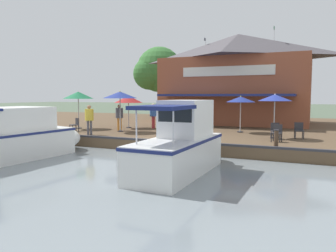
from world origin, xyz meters
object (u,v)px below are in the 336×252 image
Objects in this scene: patio_umbrella_by_entrance at (241,99)px; cafe_chair_beside_entrance at (75,124)px; tree_downstream_bank at (157,71)px; cafe_chair_facing_river at (277,132)px; cafe_chair_far_corner_seat at (299,130)px; person_near_entrance at (89,116)px; person_mid_patio at (153,113)px; motorboat_second_along at (184,145)px; patio_umbrella_mid_patio_left at (120,95)px; person_at_quay_edge at (119,114)px; motorboat_nearest_quay at (6,139)px; patio_umbrella_back_row at (275,98)px; patio_umbrella_mid_patio_right at (128,99)px; mooring_post at (276,139)px; cafe_chair_mid_patio at (276,130)px; patio_umbrella_near_quay_edge at (78,95)px; waterfront_restaurant at (238,78)px.

cafe_chair_beside_entrance is at bearing -68.58° from patio_umbrella_by_entrance.
tree_downstream_bank is (-13.47, -12.22, 3.06)m from patio_umbrella_by_entrance.
cafe_chair_far_corner_seat is at bearing 151.38° from cafe_chair_facing_river.
person_near_entrance is (1.07, 1.92, 0.61)m from cafe_chair_beside_entrance.
person_mid_patio is 10.77m from motorboat_second_along.
patio_umbrella_mid_patio_left is 3.14m from person_mid_patio.
person_at_quay_edge is 7.94m from motorboat_nearest_quay.
person_at_quay_edge is (0.39, -10.79, 0.58)m from cafe_chair_far_corner_seat.
cafe_chair_far_corner_seat is 1.95m from cafe_chair_facing_river.
patio_umbrella_mid_patio_right is at bearing -99.83° from patio_umbrella_back_row.
patio_umbrella_mid_patio_right is at bearing -116.54° from mooring_post.
motorboat_second_along is (5.21, 9.34, -0.04)m from cafe_chair_beside_entrance.
motorboat_nearest_quay is 1.46× the size of motorboat_second_along.
patio_umbrella_mid_patio_right is 2.70× the size of cafe_chair_facing_river.
cafe_chair_facing_river is at bearing 9.14° from cafe_chair_mid_patio.
patio_umbrella_by_entrance is 1.33× the size of person_at_quay_edge.
patio_umbrella_near_quay_edge is 1.52× the size of person_at_quay_edge.
patio_umbrella_near_quay_edge reaches higher than patio_umbrella_back_row.
cafe_chair_mid_patio is at bearing 88.09° from person_at_quay_edge.
waterfront_restaurant is 16.88m from motorboat_second_along.
patio_umbrella_mid_patio_right reaches higher than cafe_chair_far_corner_seat.
cafe_chair_far_corner_seat is at bearing 153.04° from motorboat_second_along.
cafe_chair_far_corner_seat is at bearing 123.15° from cafe_chair_mid_patio.
cafe_chair_mid_patio is 0.10× the size of motorboat_nearest_quay.
cafe_chair_mid_patio is at bearing 43.68° from patio_umbrella_by_entrance.
tree_downstream_bank is at bearing -170.37° from motorboat_nearest_quay.
patio_umbrella_by_entrance is at bearing 111.42° from cafe_chair_beside_entrance.
patio_umbrella_by_entrance is 0.98× the size of patio_umbrella_mid_patio_right.
waterfront_restaurant is 9.97m from patio_umbrella_mid_patio_right.
patio_umbrella_near_quay_edge is 1.01× the size of patio_umbrella_mid_patio_left.
cafe_chair_beside_entrance is at bearing -98.12° from mooring_post.
cafe_chair_mid_patio is 1.00× the size of cafe_chair_facing_river.
patio_umbrella_by_entrance reaches higher than cafe_chair_far_corner_seat.
cafe_chair_mid_patio is 0.15× the size of motorboat_second_along.
patio_umbrella_mid_patio_left is at bearing 162.35° from person_near_entrance.
patio_umbrella_mid_patio_right is 0.27× the size of motorboat_nearest_quay.
tree_downstream_bank is (-22.44, -11.97, 4.64)m from motorboat_second_along.
cafe_chair_facing_river is at bearing 121.36° from motorboat_nearest_quay.
motorboat_second_along is (8.67, 7.50, -1.57)m from patio_umbrella_mid_patio_right.
patio_umbrella_by_entrance reaches higher than cafe_chair_beside_entrance.
motorboat_second_along reaches higher than cafe_chair_beside_entrance.
waterfront_restaurant is at bearing -157.37° from cafe_chair_mid_patio.
cafe_chair_facing_river is at bearing 72.97° from patio_umbrella_mid_patio_right.
cafe_chair_mid_patio is 7.02m from motorboat_second_along.
patio_umbrella_by_entrance is 2.64× the size of cafe_chair_far_corner_seat.
cafe_chair_facing_river is 9.96m from person_at_quay_edge.
mooring_post is at bearing 25.83° from patio_umbrella_by_entrance.
person_near_entrance is 0.20× the size of motorboat_nearest_quay.
patio_umbrella_mid_patio_left is 9.49m from cafe_chair_mid_patio.
waterfront_restaurant is 1.53× the size of tree_downstream_bank.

